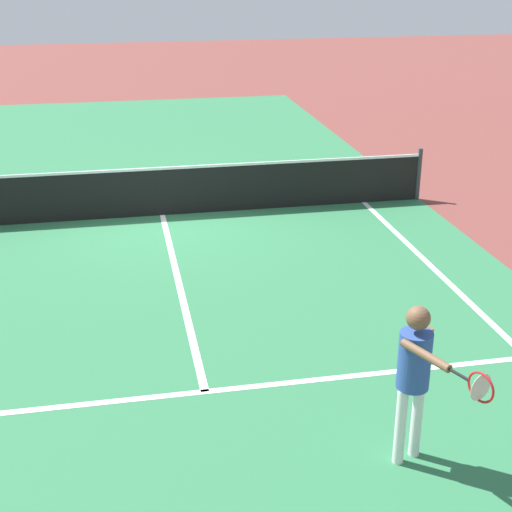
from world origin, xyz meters
TOP-DOWN VIEW (x-y plane):
  - ground_plane at (0.00, 0.00)m, footprint 60.00×60.00m
  - court_surface_inbounds at (0.00, 0.00)m, footprint 10.62×24.40m
  - line_sideline_right at (4.11, -5.95)m, footprint 0.10×11.89m
  - line_service_near at (0.00, -6.40)m, footprint 8.22×0.10m
  - line_center_service at (0.00, -3.20)m, footprint 0.10×6.40m
  - net at (0.00, 0.00)m, footprint 10.60×0.09m
  - player_near at (1.85, -8.03)m, footprint 0.50×1.21m

SIDE VIEW (x-z plane):
  - ground_plane at x=0.00m, z-range 0.00..0.00m
  - court_surface_inbounds at x=0.00m, z-range 0.00..0.00m
  - line_sideline_right at x=4.11m, z-range 0.00..0.01m
  - line_service_near at x=0.00m, z-range 0.00..0.01m
  - line_center_service at x=0.00m, z-range 0.00..0.01m
  - net at x=0.00m, z-range -0.04..1.03m
  - player_near at x=1.85m, z-range 0.21..1.92m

